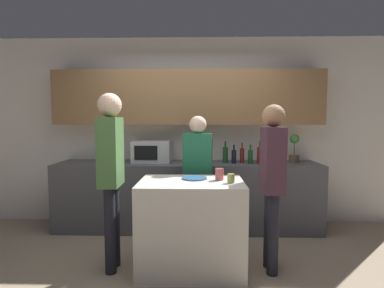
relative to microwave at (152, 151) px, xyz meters
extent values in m
plane|color=gray|center=(0.50, -1.46, -1.08)|extent=(14.00, 14.00, 0.00)
cube|color=silver|center=(0.50, 0.28, 0.27)|extent=(6.40, 0.08, 2.70)
cube|color=olive|center=(0.50, 0.08, 0.75)|extent=(3.74, 0.32, 0.75)
cube|color=#4C4C51|center=(0.50, -0.07, -0.61)|extent=(3.60, 0.62, 0.93)
cube|color=beige|center=(0.59, -1.22, -0.62)|extent=(1.04, 0.69, 0.91)
cube|color=#B7BABC|center=(0.00, 0.00, 0.00)|extent=(0.52, 0.38, 0.30)
cube|color=black|center=(-0.05, -0.19, 0.00)|extent=(0.31, 0.01, 0.19)
cube|color=silver|center=(-0.62, 0.00, -0.06)|extent=(0.26, 0.16, 0.18)
cube|color=black|center=(-0.67, 0.00, 0.03)|extent=(0.02, 0.11, 0.01)
cube|color=black|center=(-0.57, 0.00, 0.03)|extent=(0.02, 0.11, 0.01)
cylinder|color=brown|center=(1.98, 0.00, -0.10)|extent=(0.14, 0.14, 0.10)
cylinder|color=#38662D|center=(1.98, 0.00, 0.04)|extent=(0.01, 0.01, 0.18)
sphere|color=#3D7A38|center=(1.98, 0.00, 0.18)|extent=(0.13, 0.13, 0.13)
cylinder|color=#194723|center=(1.03, -0.05, -0.04)|extent=(0.07, 0.07, 0.22)
cylinder|color=#194723|center=(1.03, -0.05, 0.11)|extent=(0.03, 0.03, 0.08)
cylinder|color=black|center=(1.14, -0.10, -0.06)|extent=(0.06, 0.06, 0.18)
cylinder|color=black|center=(1.14, -0.10, 0.07)|extent=(0.02, 0.02, 0.07)
cylinder|color=maroon|center=(1.26, -0.06, -0.05)|extent=(0.06, 0.06, 0.20)
cylinder|color=maroon|center=(1.26, -0.06, 0.09)|extent=(0.02, 0.02, 0.08)
cylinder|color=#194723|center=(1.36, -0.13, -0.06)|extent=(0.06, 0.06, 0.19)
cylinder|color=#194723|center=(1.36, -0.13, 0.07)|extent=(0.02, 0.02, 0.07)
cylinder|color=maroon|center=(1.49, -0.12, -0.04)|extent=(0.08, 0.08, 0.22)
cylinder|color=maroon|center=(1.49, -0.12, 0.12)|extent=(0.03, 0.03, 0.09)
cylinder|color=#2D5684|center=(0.62, -1.11, -0.16)|extent=(0.26, 0.26, 0.01)
cylinder|color=#B25651|center=(0.87, -1.16, -0.11)|extent=(0.09, 0.09, 0.12)
cylinder|color=#9C9C48|center=(0.98, -1.30, -0.12)|extent=(0.07, 0.07, 0.09)
cylinder|color=black|center=(1.39, -1.31, -0.67)|extent=(0.11, 0.11, 0.81)
cylinder|color=black|center=(1.39, -1.15, -0.67)|extent=(0.11, 0.11, 0.81)
cube|color=#432735|center=(1.39, -1.23, 0.05)|extent=(0.19, 0.34, 0.64)
sphere|color=#9E7051|center=(1.39, -1.23, 0.48)|extent=(0.22, 0.22, 0.22)
cylinder|color=black|center=(0.73, -0.62, -0.70)|extent=(0.11, 0.11, 0.76)
cylinder|color=black|center=(0.57, -0.61, -0.70)|extent=(0.11, 0.11, 0.76)
cube|color=#206444|center=(0.65, -0.62, -0.02)|extent=(0.36, 0.22, 0.60)
sphere|color=beige|center=(0.65, -0.62, 0.39)|extent=(0.21, 0.21, 0.21)
cylinder|color=black|center=(-0.21, -1.16, -0.64)|extent=(0.11, 0.11, 0.86)
cylinder|color=black|center=(-0.21, -1.32, -0.64)|extent=(0.11, 0.11, 0.86)
cube|color=#446E3A|center=(-0.21, -1.24, 0.13)|extent=(0.20, 0.35, 0.68)
sphere|color=beige|center=(-0.21, -1.24, 0.59)|extent=(0.23, 0.23, 0.23)
camera|label=1|loc=(0.67, -4.16, 0.44)|focal=28.00mm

